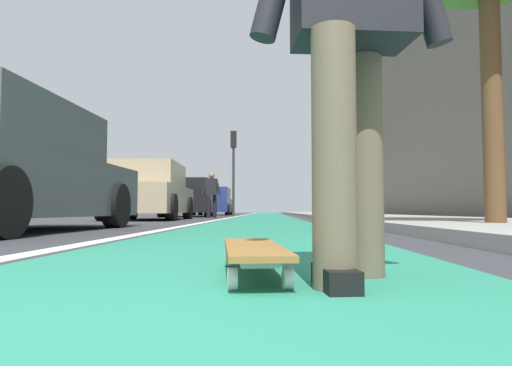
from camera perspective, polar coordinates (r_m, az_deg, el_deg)
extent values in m
plane|color=#38383D|center=(10.74, 0.74, -4.75)|extent=(80.00, 80.00, 0.00)
cube|color=#288466|center=(24.73, 1.26, -4.01)|extent=(56.00, 2.03, 0.00)
cube|color=silver|center=(20.78, -2.03, -4.12)|extent=(52.00, 0.16, 0.01)
cube|color=#9E9B93|center=(18.96, 10.54, -3.97)|extent=(52.00, 3.20, 0.11)
cube|color=#6F665B|center=(24.19, 15.27, 11.25)|extent=(40.00, 1.20, 12.67)
cylinder|color=white|center=(2.01, -3.47, -9.38)|extent=(0.07, 0.04, 0.07)
cylinder|color=white|center=(2.03, 1.41, -9.36)|extent=(0.07, 0.04, 0.07)
cylinder|color=white|center=(1.42, -2.96, -11.89)|extent=(0.07, 0.04, 0.07)
cylinder|color=white|center=(1.43, 3.99, -11.79)|extent=(0.07, 0.04, 0.07)
cube|color=silver|center=(2.01, -1.02, -8.03)|extent=(0.07, 0.13, 0.02)
cube|color=silver|center=(1.42, 0.53, -9.96)|extent=(0.07, 0.13, 0.02)
cube|color=olive|center=(1.71, -0.38, -8.08)|extent=(0.86, 0.29, 0.02)
cylinder|color=brown|center=(1.45, 9.70, 3.19)|extent=(0.14, 0.14, 0.82)
cylinder|color=brown|center=(1.75, 13.31, 2.11)|extent=(0.14, 0.14, 0.82)
cube|color=black|center=(1.46, 9.86, -11.63)|extent=(0.27, 0.13, 0.07)
cube|color=#4C5156|center=(5.98, -29.28, -0.35)|extent=(4.32, 1.95, 0.70)
cube|color=#4C606B|center=(6.92, -24.52, 4.57)|extent=(0.09, 1.60, 0.51)
cylinder|color=black|center=(6.77, -17.05, -2.73)|extent=(0.63, 0.24, 0.62)
cylinder|color=black|center=(4.40, -29.23, -2.13)|extent=(0.63, 0.24, 0.62)
cube|color=tan|center=(12.41, -13.11, -2.02)|extent=(4.11, 1.82, 0.70)
cube|color=tan|center=(12.30, -13.23, 1.02)|extent=(2.28, 1.64, 0.60)
cube|color=#4C606B|center=(13.38, -12.11, 0.65)|extent=(0.08, 1.51, 0.51)
cylinder|color=black|center=(13.83, -15.21, -3.00)|extent=(0.65, 0.24, 0.65)
cylinder|color=black|center=(13.49, -8.49, -3.08)|extent=(0.65, 0.24, 0.65)
cylinder|color=black|center=(11.42, -18.59, -2.87)|extent=(0.65, 0.24, 0.65)
cylinder|color=black|center=(11.00, -10.50, -2.98)|extent=(0.65, 0.24, 0.65)
cube|color=black|center=(18.35, -8.30, -2.54)|extent=(4.38, 1.97, 0.70)
cube|color=black|center=(18.22, -8.34, -0.49)|extent=(2.44, 1.75, 0.60)
cube|color=#4C606B|center=(19.40, -7.87, -0.67)|extent=(0.10, 1.58, 0.51)
cylinder|color=black|center=(19.80, -10.24, -3.20)|extent=(0.64, 0.24, 0.63)
cylinder|color=black|center=(19.58, -5.30, -3.23)|extent=(0.64, 0.24, 0.63)
cylinder|color=black|center=(17.17, -11.74, -3.15)|extent=(0.64, 0.24, 0.63)
cylinder|color=black|center=(16.92, -6.04, -3.20)|extent=(0.64, 0.24, 0.63)
cube|color=navy|center=(24.62, -5.36, -2.82)|extent=(4.09, 1.86, 0.70)
cube|color=navy|center=(24.49, -5.39, -1.29)|extent=(2.25, 1.71, 0.60)
cube|color=#4C606B|center=(25.61, -5.09, -1.39)|extent=(0.05, 1.62, 0.51)
cylinder|color=black|center=(26.00, -6.95, -3.30)|extent=(0.60, 0.22, 0.60)
cylinder|color=black|center=(25.80, -3.09, -3.32)|extent=(0.60, 0.22, 0.60)
cylinder|color=black|center=(23.49, -7.85, -3.28)|extent=(0.60, 0.22, 0.60)
cylinder|color=black|center=(23.27, -3.58, -3.30)|extent=(0.60, 0.22, 0.60)
cylinder|color=#2D2D2D|center=(22.17, -2.83, 0.20)|extent=(0.12, 0.12, 3.31)
cube|color=black|center=(22.40, -2.82, 5.45)|extent=(0.24, 0.28, 0.80)
sphere|color=#360606|center=(22.57, -2.79, 6.06)|extent=(0.16, 0.16, 0.16)
sphere|color=gold|center=(22.53, -2.79, 5.40)|extent=(0.16, 0.16, 0.16)
sphere|color=black|center=(22.49, -2.79, 4.75)|extent=(0.16, 0.16, 0.16)
cylinder|color=brown|center=(5.89, 27.32, 9.54)|extent=(0.22, 0.22, 3.06)
cylinder|color=black|center=(15.45, -5.20, -2.93)|extent=(0.13, 0.13, 0.76)
cylinder|color=black|center=(15.23, -5.93, -2.92)|extent=(0.13, 0.13, 0.76)
cube|color=black|center=(15.45, -5.20, -4.22)|extent=(0.24, 0.09, 0.06)
cube|color=black|center=(15.37, -5.57, -0.48)|extent=(0.22, 0.37, 0.56)
cylinder|color=black|center=(15.35, -4.75, -0.48)|extent=(0.08, 0.22, 0.56)
cylinder|color=black|center=(15.40, -6.39, -0.48)|extent=(0.08, 0.22, 0.56)
sphere|color=#936B4C|center=(15.40, -5.57, 0.93)|extent=(0.20, 0.20, 0.20)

